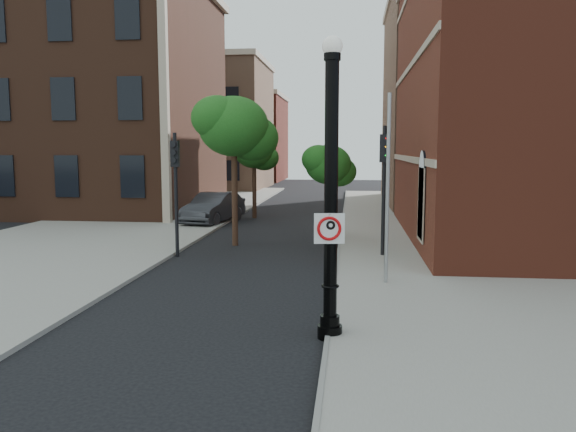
# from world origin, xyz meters

# --- Properties ---
(ground) EXTENTS (120.00, 120.00, 0.00)m
(ground) POSITION_xyz_m (0.00, 0.00, 0.00)
(ground) COLOR black
(ground) RESTS_ON ground
(sidewalk_right) EXTENTS (8.00, 60.00, 0.12)m
(sidewalk_right) POSITION_xyz_m (6.00, 10.00, 0.06)
(sidewalk_right) COLOR gray
(sidewalk_right) RESTS_ON ground
(sidewalk_left) EXTENTS (10.00, 50.00, 0.12)m
(sidewalk_left) POSITION_xyz_m (-9.00, 18.00, 0.06)
(sidewalk_left) COLOR gray
(sidewalk_left) RESTS_ON ground
(curb_edge) EXTENTS (0.10, 60.00, 0.14)m
(curb_edge) POSITION_xyz_m (2.05, 10.00, 0.07)
(curb_edge) COLOR gray
(curb_edge) RESTS_ON ground
(victorian_building) EXTENTS (18.60, 14.60, 17.95)m
(victorian_building) POSITION_xyz_m (-16.00, 23.97, 8.74)
(victorian_building) COLOR #522E1E
(victorian_building) RESTS_ON ground
(bg_building_tan_a) EXTENTS (12.00, 12.00, 12.00)m
(bg_building_tan_a) POSITION_xyz_m (-12.00, 44.00, 6.00)
(bg_building_tan_a) COLOR #986E53
(bg_building_tan_a) RESTS_ON ground
(bg_building_red) EXTENTS (12.00, 12.00, 10.00)m
(bg_building_red) POSITION_xyz_m (-12.00, 58.00, 5.00)
(bg_building_red) COLOR maroon
(bg_building_red) RESTS_ON ground
(bg_building_tan_b) EXTENTS (22.00, 14.00, 14.00)m
(bg_building_tan_b) POSITION_xyz_m (16.00, 30.00, 7.00)
(bg_building_tan_b) COLOR #986E53
(bg_building_tan_b) RESTS_ON ground
(lamppost) EXTENTS (0.52, 0.52, 6.18)m
(lamppost) POSITION_xyz_m (2.09, 0.38, 2.85)
(lamppost) COLOR black
(lamppost) RESTS_ON ground
(no_parking_sign) EXTENTS (0.62, 0.13, 0.62)m
(no_parking_sign) POSITION_xyz_m (2.07, 0.22, 2.36)
(no_parking_sign) COLOR white
(no_parking_sign) RESTS_ON ground
(parked_car) EXTENTS (2.59, 5.14, 1.62)m
(parked_car) POSITION_xyz_m (-4.78, 17.95, 0.81)
(parked_car) COLOR #2E2F33
(parked_car) RESTS_ON ground
(traffic_signal_left) EXTENTS (0.29, 0.37, 4.52)m
(traffic_signal_left) POSITION_xyz_m (-3.84, 8.67, 3.05)
(traffic_signal_left) COLOR black
(traffic_signal_left) RESTS_ON ground
(traffic_signal_right) EXTENTS (0.36, 0.42, 4.76)m
(traffic_signal_right) POSITION_xyz_m (3.65, 9.23, 3.21)
(traffic_signal_right) COLOR black
(traffic_signal_right) RESTS_ON ground
(utility_pole) EXTENTS (0.11, 0.11, 5.50)m
(utility_pole) POSITION_xyz_m (3.52, 5.03, 2.75)
(utility_pole) COLOR #999999
(utility_pole) RESTS_ON ground
(street_tree_a) EXTENTS (3.35, 3.03, 6.04)m
(street_tree_a) POSITION_xyz_m (-2.18, 11.33, 4.77)
(street_tree_a) COLOR #301C13
(street_tree_a) RESTS_ON ground
(street_tree_b) EXTENTS (2.62, 2.37, 4.72)m
(street_tree_b) POSITION_xyz_m (-2.97, 20.43, 3.72)
(street_tree_b) COLOR #301C13
(street_tree_b) RESTS_ON ground
(street_tree_c) EXTENTS (2.28, 2.06, 4.11)m
(street_tree_c) POSITION_xyz_m (1.55, 12.49, 3.23)
(street_tree_c) COLOR #301C13
(street_tree_c) RESTS_ON ground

